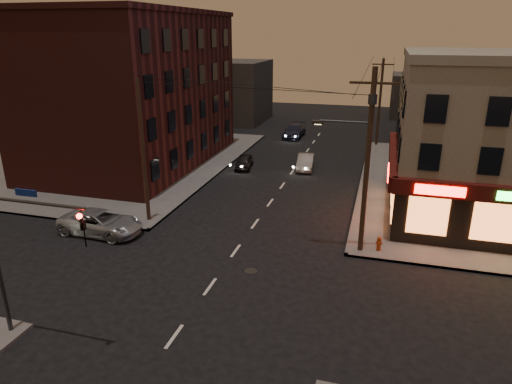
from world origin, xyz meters
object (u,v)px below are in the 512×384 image
(sedan_near, at_px, (244,162))
(fire_hydrant, at_px, (379,243))
(suv_cross, at_px, (101,223))
(sedan_mid, at_px, (306,162))
(sedan_far, at_px, (294,131))

(sedan_near, relative_size, fire_hydrant, 4.17)
(suv_cross, height_order, sedan_mid, suv_cross)
(fire_hydrant, bearing_deg, sedan_near, 131.29)
(suv_cross, bearing_deg, sedan_near, -12.37)
(sedan_near, distance_m, sedan_mid, 5.57)
(sedan_near, relative_size, sedan_far, 0.70)
(suv_cross, xyz_separation_m, sedan_near, (4.20, 15.97, -0.13))
(suv_cross, bearing_deg, fire_hydrant, -80.70)
(suv_cross, relative_size, sedan_near, 1.50)
(suv_cross, xyz_separation_m, fire_hydrant, (16.48, 2.00, -0.12))
(sedan_far, bearing_deg, fire_hydrant, -67.92)
(suv_cross, xyz_separation_m, sedan_mid, (9.63, 17.22, -0.07))
(sedan_near, bearing_deg, sedan_mid, 5.02)
(suv_cross, relative_size, sedan_far, 1.05)
(suv_cross, height_order, fire_hydrant, suv_cross)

